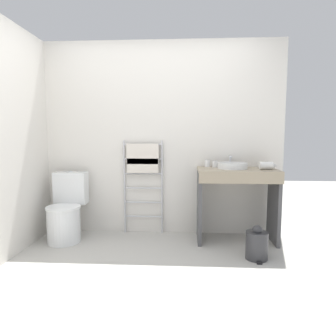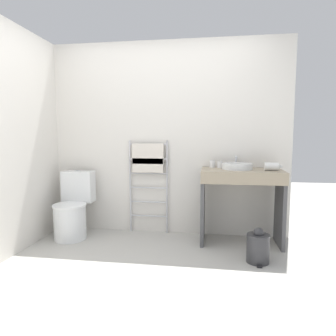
# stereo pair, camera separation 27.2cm
# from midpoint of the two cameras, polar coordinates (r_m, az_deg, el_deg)

# --- Properties ---
(ground_plane) EXTENTS (12.00, 12.00, 0.00)m
(ground_plane) POSITION_cam_midpoint_polar(r_m,az_deg,el_deg) (2.73, -7.65, -21.37)
(ground_plane) COLOR #B2AFA8
(wall_back) EXTENTS (3.13, 0.12, 2.43)m
(wall_back) POSITION_cam_midpoint_polar(r_m,az_deg,el_deg) (3.87, -3.77, 5.55)
(wall_back) COLOR silver
(wall_back) RESTS_ON ground_plane
(wall_side) EXTENTS (0.12, 2.09, 2.43)m
(wall_side) POSITION_cam_midpoint_polar(r_m,az_deg,el_deg) (3.66, -29.56, 4.70)
(wall_side) COLOR silver
(wall_side) RESTS_ON ground_plane
(toilet) EXTENTS (0.40, 0.55, 0.82)m
(toilet) POSITION_cam_midpoint_polar(r_m,az_deg,el_deg) (3.88, -20.78, -7.97)
(toilet) COLOR white
(toilet) RESTS_ON ground_plane
(towel_radiator) EXTENTS (0.51, 0.06, 1.20)m
(towel_radiator) POSITION_cam_midpoint_polar(r_m,az_deg,el_deg) (3.81, -6.85, 0.36)
(towel_radiator) COLOR silver
(towel_radiator) RESTS_ON ground_plane
(vanity_counter) EXTENTS (0.92, 0.53, 0.87)m
(vanity_counter) POSITION_cam_midpoint_polar(r_m,az_deg,el_deg) (3.60, 10.89, -4.74)
(vanity_counter) COLOR gray
(vanity_counter) RESTS_ON ground_plane
(sink_basin) EXTENTS (0.35, 0.35, 0.07)m
(sink_basin) POSITION_cam_midpoint_polar(r_m,az_deg,el_deg) (3.59, 10.09, 0.49)
(sink_basin) COLOR white
(sink_basin) RESTS_ON vanity_counter
(faucet) EXTENTS (0.02, 0.10, 0.14)m
(faucet) POSITION_cam_midpoint_polar(r_m,az_deg,el_deg) (3.77, 9.79, 1.59)
(faucet) COLOR silver
(faucet) RESTS_ON vanity_counter
(cup_near_wall) EXTENTS (0.07, 0.07, 0.09)m
(cup_near_wall) POSITION_cam_midpoint_polar(r_m,az_deg,el_deg) (3.73, 5.45, 0.87)
(cup_near_wall) COLOR white
(cup_near_wall) RESTS_ON vanity_counter
(cup_near_edge) EXTENTS (0.06, 0.06, 0.08)m
(cup_near_edge) POSITION_cam_midpoint_polar(r_m,az_deg,el_deg) (3.70, 6.86, 0.75)
(cup_near_edge) COLOR white
(cup_near_edge) RESTS_ON vanity_counter
(hair_dryer) EXTENTS (0.20, 0.19, 0.09)m
(hair_dryer) POSITION_cam_midpoint_polar(r_m,az_deg,el_deg) (3.59, 16.22, 0.45)
(hair_dryer) COLOR white
(hair_dryer) RESTS_ON vanity_counter
(trash_bin) EXTENTS (0.22, 0.26, 0.35)m
(trash_bin) POSITION_cam_midpoint_polar(r_m,az_deg,el_deg) (3.25, 14.23, -13.97)
(trash_bin) COLOR #333335
(trash_bin) RESTS_ON ground_plane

